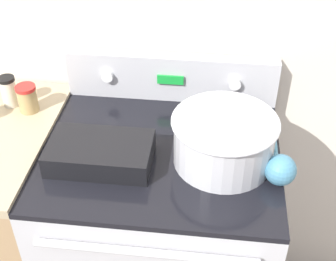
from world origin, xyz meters
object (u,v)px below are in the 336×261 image
object	(u,v)px
mixing_bowl	(224,138)
ladle	(280,169)
spice_jar_red_cap	(27,98)
casserole_dish	(100,152)
spice_jar_black_cap	(9,91)

from	to	relation	value
mixing_bowl	ladle	xyz separation A→B (m)	(0.16, -0.07, -0.04)
ladle	spice_jar_red_cap	world-z (taller)	spice_jar_red_cap
casserole_dish	ladle	distance (m)	0.51
spice_jar_red_cap	ladle	bearing A→B (deg)	-16.24
casserole_dish	spice_jar_black_cap	bearing A→B (deg)	146.55
mixing_bowl	spice_jar_black_cap	world-z (taller)	mixing_bowl
ladle	spice_jar_red_cap	distance (m)	0.84
mixing_bowl	casserole_dish	size ratio (longest dim) A/B	1.02
spice_jar_red_cap	spice_jar_black_cap	xyz separation A→B (m)	(-0.07, 0.02, 0.01)
spice_jar_black_cap	ladle	bearing A→B (deg)	-16.46
ladle	spice_jar_black_cap	world-z (taller)	spice_jar_black_cap
casserole_dish	spice_jar_red_cap	xyz separation A→B (m)	(-0.29, 0.22, 0.02)
spice_jar_red_cap	spice_jar_black_cap	world-z (taller)	spice_jar_black_cap
mixing_bowl	spice_jar_red_cap	distance (m)	0.67
casserole_dish	spice_jar_red_cap	world-z (taller)	spice_jar_red_cap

